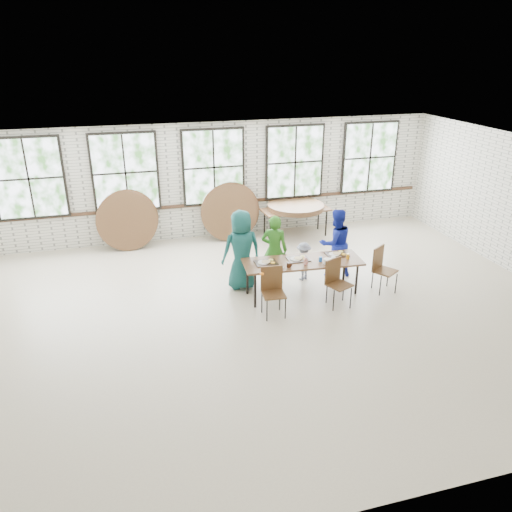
# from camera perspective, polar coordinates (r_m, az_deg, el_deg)

# --- Properties ---
(room) EXTENTS (12.00, 12.00, 12.00)m
(room) POSITION_cam_1_polar(r_m,az_deg,el_deg) (13.01, -4.86, 9.89)
(room) COLOR beige
(room) RESTS_ON ground
(dining_table) EXTENTS (2.45, 0.97, 0.74)m
(dining_table) POSITION_cam_1_polar(r_m,az_deg,el_deg) (10.12, 5.35, -0.83)
(dining_table) COLOR brown
(dining_table) RESTS_ON ground
(chair_near_left) EXTENTS (0.45, 0.44, 0.95)m
(chair_near_left) POSITION_cam_1_polar(r_m,az_deg,el_deg) (9.40, 1.91, -3.56)
(chair_near_left) COLOR #54361C
(chair_near_left) RESTS_ON ground
(chair_near_right) EXTENTS (0.55, 0.54, 0.95)m
(chair_near_right) POSITION_cam_1_polar(r_m,az_deg,el_deg) (9.86, 9.13, -2.54)
(chair_near_right) COLOR #54361C
(chair_near_right) RESTS_ON ground
(chair_spare) EXTENTS (0.57, 0.57, 0.95)m
(chair_spare) POSITION_cam_1_polar(r_m,az_deg,el_deg) (10.63, 14.15, -1.03)
(chair_spare) COLOR #54361C
(chair_spare) RESTS_ON ground
(adult_teal) EXTENTS (0.87, 0.61, 1.69)m
(adult_teal) POSITION_cam_1_polar(r_m,az_deg,el_deg) (10.32, -1.66, 0.70)
(adult_teal) COLOR #1A6655
(adult_teal) RESTS_ON ground
(adult_green) EXTENTS (0.66, 0.56, 1.53)m
(adult_green) POSITION_cam_1_polar(r_m,az_deg,el_deg) (10.53, 2.10, 0.69)
(adult_green) COLOR #2B6E1D
(adult_green) RESTS_ON ground
(toddler) EXTENTS (0.63, 0.51, 0.85)m
(toddler) POSITION_cam_1_polar(r_m,az_deg,el_deg) (10.87, 5.44, -0.60)
(toddler) COLOR #141840
(toddler) RESTS_ON ground
(adult_blue) EXTENTS (0.79, 0.64, 1.54)m
(adult_blue) POSITION_cam_1_polar(r_m,az_deg,el_deg) (11.01, 9.06, 1.46)
(adult_blue) COLOR #16239D
(adult_blue) RESTS_ON ground
(storage_table) EXTENTS (1.84, 0.86, 0.74)m
(storage_table) POSITION_cam_1_polar(r_m,az_deg,el_deg) (13.36, 4.55, 5.17)
(storage_table) COLOR brown
(storage_table) RESTS_ON ground
(tabletop_clutter) EXTENTS (1.98, 0.62, 0.11)m
(tabletop_clutter) POSITION_cam_1_polar(r_m,az_deg,el_deg) (10.09, 6.04, -0.45)
(tabletop_clutter) COLOR black
(tabletop_clutter) RESTS_ON dining_table
(round_tops_stacked) EXTENTS (1.50, 1.50, 0.13)m
(round_tops_stacked) POSITION_cam_1_polar(r_m,az_deg,el_deg) (13.32, 4.56, 5.65)
(round_tops_stacked) COLOR brown
(round_tops_stacked) RESTS_ON storage_table
(round_tops_leaning) EXTENTS (4.18, 0.48, 1.50)m
(round_tops_leaning) POSITION_cam_1_polar(r_m,az_deg,el_deg) (12.90, -8.64, 4.55)
(round_tops_leaning) COLOR brown
(round_tops_leaning) RESTS_ON ground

